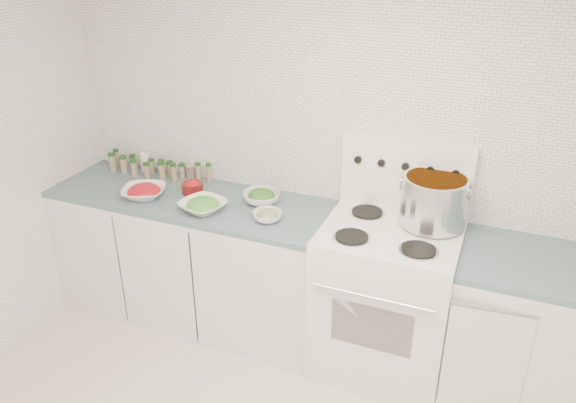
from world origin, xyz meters
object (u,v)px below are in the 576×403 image
Objects in this scene: bowl_tomato at (144,192)px; bowl_snowpea at (203,205)px; stove at (386,295)px; stock_pot at (434,199)px.

bowl_tomato reaches higher than bowl_snowpea.
bowl_tomato is at bearing -176.08° from stove.
stock_pot is 1.78m from bowl_tomato.
stove is 1.21m from bowl_snowpea.
stove is 1.63m from bowl_tomato.
bowl_snowpea is (-1.12, -0.14, 0.44)m from stove.
bowl_snowpea is at bearing -167.94° from stock_pot.
bowl_tomato is (-1.76, -0.25, -0.16)m from stock_pot.
bowl_tomato is 1.06× the size of bowl_snowpea.
stock_pot is at bearing 36.48° from stove.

